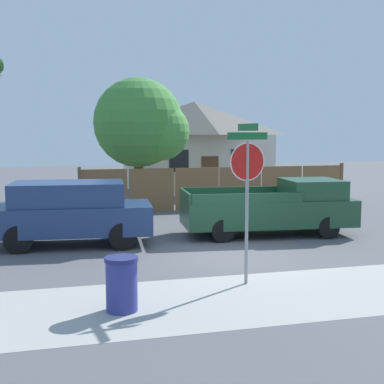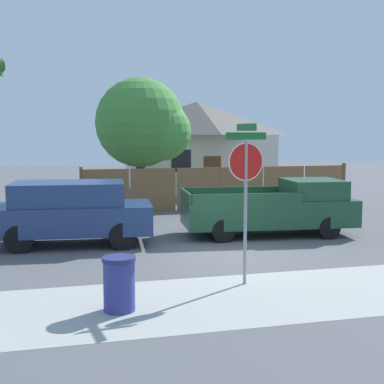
{
  "view_description": "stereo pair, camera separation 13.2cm",
  "coord_description": "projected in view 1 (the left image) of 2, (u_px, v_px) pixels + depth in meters",
  "views": [
    {
      "loc": [
        -4.52,
        -13.14,
        3.21
      ],
      "look_at": [
        -0.83,
        0.8,
        1.6
      ],
      "focal_mm": 50.0,
      "sensor_mm": 36.0,
      "label": 1
    },
    {
      "loc": [
        -4.4,
        -13.17,
        3.21
      ],
      "look_at": [
        -0.83,
        0.8,
        1.6
      ],
      "focal_mm": 50.0,
      "sensor_mm": 36.0,
      "label": 2
    }
  ],
  "objects": [
    {
      "name": "trash_bin",
      "position": [
        122.0,
        284.0,
        9.6
      ],
      "size": [
        0.61,
        0.61,
        0.99
      ],
      "color": "navy",
      "rests_on": "ground"
    },
    {
      "name": "oak_tree",
      "position": [
        143.0,
        125.0,
        22.38
      ],
      "size": [
        3.94,
        3.75,
        5.5
      ],
      "color": "brown",
      "rests_on": "ground"
    },
    {
      "name": "stop_sign",
      "position": [
        247.0,
        175.0,
        11.14
      ],
      "size": [
        0.92,
        0.83,
        3.39
      ],
      "rotation": [
        0.0,
        0.0,
        0.13
      ],
      "color": "gray",
      "rests_on": "ground"
    },
    {
      "name": "house",
      "position": [
        194.0,
        144.0,
        30.14
      ],
      "size": [
        7.85,
        6.61,
        4.93
      ],
      "color": "beige",
      "rests_on": "ground"
    },
    {
      "name": "ground_plane",
      "position": [
        230.0,
        254.0,
        14.13
      ],
      "size": [
        80.0,
        80.0,
        0.0
      ],
      "primitive_type": "plane",
      "color": "#56565B"
    },
    {
      "name": "orange_pickup",
      "position": [
        274.0,
        208.0,
        16.79
      ],
      "size": [
        5.46,
        2.54,
        1.73
      ],
      "rotation": [
        0.0,
        0.0,
        -0.1
      ],
      "color": "#1E472D",
      "rests_on": "ground"
    },
    {
      "name": "wooden_fence",
      "position": [
        219.0,
        188.0,
        22.48
      ],
      "size": [
        11.62,
        0.12,
        1.86
      ],
      "color": "brown",
      "rests_on": "ground"
    },
    {
      "name": "sidewalk_strip",
      "position": [
        288.0,
        294.0,
        10.67
      ],
      "size": [
        36.0,
        3.2,
        0.01
      ],
      "color": "#A3A39E",
      "rests_on": "ground"
    },
    {
      "name": "red_suv",
      "position": [
        71.0,
        211.0,
        15.21
      ],
      "size": [
        4.61,
        2.43,
        1.81
      ],
      "rotation": [
        0.0,
        0.0,
        -0.1
      ],
      "color": "navy",
      "rests_on": "ground"
    }
  ]
}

